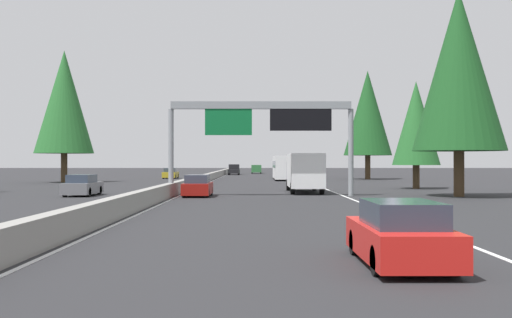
{
  "coord_description": "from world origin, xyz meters",
  "views": [
    {
      "loc": [
        -2.0,
        -5.5,
        2.36
      ],
      "look_at": [
        67.88,
        -5.54,
        2.66
      ],
      "focal_mm": 42.18,
      "sensor_mm": 36.0,
      "label": 1
    }
  ],
  "objects_px": {
    "conifer_right_far": "(368,113)",
    "sedan_mid_right": "(198,186)",
    "bus_far_right": "(284,167)",
    "pickup_near_right": "(234,170)",
    "conifer_right_mid": "(416,123)",
    "sedan_far_left": "(400,235)",
    "box_truck_mid_center": "(304,171)",
    "oncoming_near": "(82,186)",
    "oncoming_far": "(171,174)",
    "conifer_left_mid": "(64,102)",
    "sign_gantry_overhead": "(264,121)",
    "conifer_right_near": "(459,70)",
    "sedan_far_center": "(280,173)",
    "minivan_near_center": "(256,169)"
  },
  "relations": [
    {
      "from": "pickup_near_right",
      "to": "oncoming_far",
      "type": "bearing_deg",
      "value": 161.86
    },
    {
      "from": "conifer_right_far",
      "to": "bus_far_right",
      "type": "bearing_deg",
      "value": 104.32
    },
    {
      "from": "conifer_right_near",
      "to": "sedan_far_center",
      "type": "bearing_deg",
      "value": 12.22
    },
    {
      "from": "sedan_far_center",
      "to": "oncoming_near",
      "type": "xyz_separation_m",
      "value": [
        -45.82,
        15.58,
        0.0
      ]
    },
    {
      "from": "sedan_far_left",
      "to": "conifer_right_far",
      "type": "xyz_separation_m",
      "value": [
        66.52,
        -11.69,
        8.17
      ]
    },
    {
      "from": "sedan_far_left",
      "to": "pickup_near_right",
      "type": "bearing_deg",
      "value": 4.37
    },
    {
      "from": "box_truck_mid_center",
      "to": "oncoming_far",
      "type": "distance_m",
      "value": 41.1
    },
    {
      "from": "minivan_near_center",
      "to": "conifer_left_mid",
      "type": "height_order",
      "value": "conifer_left_mid"
    },
    {
      "from": "conifer_right_far",
      "to": "conifer_right_mid",
      "type": "bearing_deg",
      "value": 177.93
    },
    {
      "from": "sedan_far_center",
      "to": "oncoming_near",
      "type": "relative_size",
      "value": 1.0
    },
    {
      "from": "sedan_mid_right",
      "to": "oncoming_near",
      "type": "distance_m",
      "value": 8.09
    },
    {
      "from": "conifer_right_far",
      "to": "sedan_mid_right",
      "type": "bearing_deg",
      "value": 154.37
    },
    {
      "from": "oncoming_near",
      "to": "sedan_far_left",
      "type": "bearing_deg",
      "value": 28.83
    },
    {
      "from": "sedan_far_left",
      "to": "sedan_far_center",
      "type": "distance_m",
      "value": 73.64
    },
    {
      "from": "oncoming_far",
      "to": "conifer_right_far",
      "type": "distance_m",
      "value": 28.32
    },
    {
      "from": "sedan_far_left",
      "to": "oncoming_near",
      "type": "relative_size",
      "value": 1.0
    },
    {
      "from": "sedan_mid_right",
      "to": "conifer_right_mid",
      "type": "distance_m",
      "value": 21.86
    },
    {
      "from": "sedan_far_left",
      "to": "conifer_right_near",
      "type": "xyz_separation_m",
      "value": [
        26.76,
        -10.42,
        7.85
      ]
    },
    {
      "from": "bus_far_right",
      "to": "pickup_near_right",
      "type": "relative_size",
      "value": 2.05
    },
    {
      "from": "conifer_right_near",
      "to": "conifer_left_mid",
      "type": "bearing_deg",
      "value": 52.07
    },
    {
      "from": "sign_gantry_overhead",
      "to": "conifer_right_near",
      "type": "bearing_deg",
      "value": -92.3
    },
    {
      "from": "bus_far_right",
      "to": "conifer_left_mid",
      "type": "distance_m",
      "value": 27.99
    },
    {
      "from": "bus_far_right",
      "to": "sedan_far_center",
      "type": "xyz_separation_m",
      "value": [
        10.03,
        0.03,
        -1.03
      ]
    },
    {
      "from": "minivan_near_center",
      "to": "sign_gantry_overhead",
      "type": "bearing_deg",
      "value": -179.71
    },
    {
      "from": "sedan_far_left",
      "to": "oncoming_far",
      "type": "height_order",
      "value": "same"
    },
    {
      "from": "conifer_right_far",
      "to": "conifer_left_mid",
      "type": "relative_size",
      "value": 0.97
    },
    {
      "from": "sedan_mid_right",
      "to": "conifer_right_mid",
      "type": "height_order",
      "value": "conifer_right_mid"
    },
    {
      "from": "sign_gantry_overhead",
      "to": "pickup_near_right",
      "type": "height_order",
      "value": "sign_gantry_overhead"
    },
    {
      "from": "sedan_far_center",
      "to": "conifer_right_mid",
      "type": "distance_m",
      "value": 36.97
    },
    {
      "from": "bus_far_right",
      "to": "oncoming_far",
      "type": "distance_m",
      "value": 16.82
    },
    {
      "from": "box_truck_mid_center",
      "to": "conifer_right_far",
      "type": "relative_size",
      "value": 0.58
    },
    {
      "from": "oncoming_near",
      "to": "sign_gantry_overhead",
      "type": "bearing_deg",
      "value": 87.59
    },
    {
      "from": "sign_gantry_overhead",
      "to": "sedan_far_center",
      "type": "bearing_deg",
      "value": -3.76
    },
    {
      "from": "oncoming_near",
      "to": "conifer_left_mid",
      "type": "bearing_deg",
      "value": -159.85
    },
    {
      "from": "sedan_mid_right",
      "to": "conifer_right_mid",
      "type": "relative_size",
      "value": 0.47
    },
    {
      "from": "oncoming_far",
      "to": "conifer_right_far",
      "type": "height_order",
      "value": "conifer_right_far"
    },
    {
      "from": "oncoming_near",
      "to": "conifer_right_mid",
      "type": "height_order",
      "value": "conifer_right_mid"
    },
    {
      "from": "conifer_left_mid",
      "to": "pickup_near_right",
      "type": "bearing_deg",
      "value": -24.05
    },
    {
      "from": "bus_far_right",
      "to": "conifer_left_mid",
      "type": "bearing_deg",
      "value": 109.92
    },
    {
      "from": "minivan_near_center",
      "to": "conifer_right_far",
      "type": "xyz_separation_m",
      "value": [
        -39.32,
        -14.85,
        7.9
      ]
    },
    {
      "from": "minivan_near_center",
      "to": "box_truck_mid_center",
      "type": "height_order",
      "value": "box_truck_mid_center"
    },
    {
      "from": "pickup_near_right",
      "to": "conifer_right_mid",
      "type": "bearing_deg",
      "value": -162.27
    },
    {
      "from": "conifer_right_far",
      "to": "box_truck_mid_center",
      "type": "bearing_deg",
      "value": 161.87
    },
    {
      "from": "oncoming_far",
      "to": "oncoming_near",
      "type": "bearing_deg",
      "value": -0.15
    },
    {
      "from": "conifer_right_mid",
      "to": "minivan_near_center",
      "type": "bearing_deg",
      "value": 11.61
    },
    {
      "from": "sedan_far_left",
      "to": "box_truck_mid_center",
      "type": "height_order",
      "value": "box_truck_mid_center"
    },
    {
      "from": "sedan_far_left",
      "to": "conifer_left_mid",
      "type": "height_order",
      "value": "conifer_left_mid"
    },
    {
      "from": "conifer_right_far",
      "to": "sign_gantry_overhead",
      "type": "bearing_deg",
      "value": 159.77
    },
    {
      "from": "sedan_mid_right",
      "to": "pickup_near_right",
      "type": "bearing_deg",
      "value": -0.03
    },
    {
      "from": "conifer_right_near",
      "to": "conifer_right_far",
      "type": "distance_m",
      "value": 39.78
    }
  ]
}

